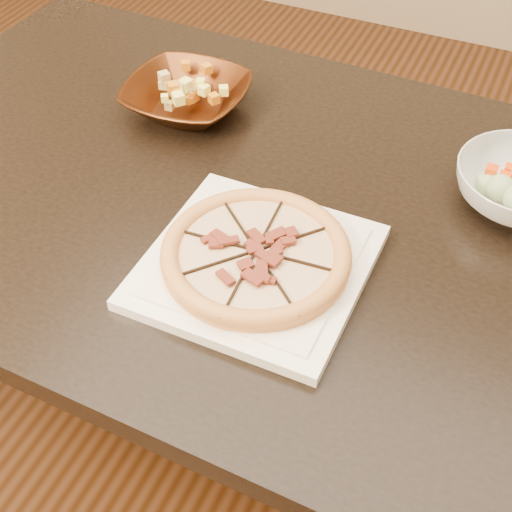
# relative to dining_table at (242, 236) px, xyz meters

# --- Properties ---
(floor) EXTENTS (4.00, 4.00, 0.02)m
(floor) POSITION_rel_dining_table_xyz_m (-0.07, 0.08, -0.66)
(floor) COLOR #472816
(floor) RESTS_ON ground
(dining_table) EXTENTS (1.41, 0.93, 0.75)m
(dining_table) POSITION_rel_dining_table_xyz_m (0.00, 0.00, 0.00)
(dining_table) COLOR black
(dining_table) RESTS_ON floor
(plate) EXTENTS (0.31, 0.31, 0.02)m
(plate) POSITION_rel_dining_table_xyz_m (0.10, -0.15, 0.11)
(plate) COLOR white
(plate) RESTS_ON dining_table
(pizza) EXTENTS (0.27, 0.27, 0.03)m
(pizza) POSITION_rel_dining_table_xyz_m (0.10, -0.15, 0.14)
(pizza) COLOR #E08556
(pizza) RESTS_ON plate
(bronze_bowl) EXTENTS (0.23, 0.23, 0.05)m
(bronze_bowl) POSITION_rel_dining_table_xyz_m (-0.19, 0.17, 0.13)
(bronze_bowl) COLOR #49230E
(bronze_bowl) RESTS_ON dining_table
(mixed_dish) EXTENTS (0.11, 0.11, 0.03)m
(mixed_dish) POSITION_rel_dining_table_xyz_m (-0.19, 0.17, 0.17)
(mixed_dish) COLOR tan
(mixed_dish) RESTS_ON bronze_bowl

